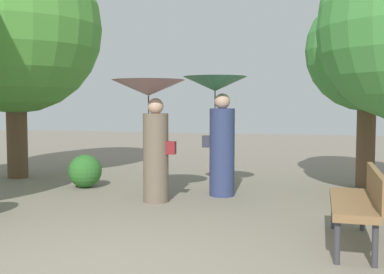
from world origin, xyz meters
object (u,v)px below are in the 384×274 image
at_px(park_bench, 360,199).
at_px(tree_near_left, 14,13).
at_px(tree_near_right, 368,38).
at_px(person_right, 218,117).
at_px(person_left, 152,116).

height_order(park_bench, tree_near_left, tree_near_left).
bearing_deg(tree_near_right, park_bench, -96.48).
bearing_deg(person_right, park_bench, -135.05).
relative_size(person_left, tree_near_left, 0.36).
height_order(person_right, tree_near_left, tree_near_left).
xyz_separation_m(person_left, person_right, (0.91, 0.74, -0.02)).
relative_size(person_right, park_bench, 1.31).
bearing_deg(park_bench, person_right, -138.85).
distance_m(person_right, tree_near_left, 4.92).
relative_size(park_bench, tree_near_right, 0.37).
xyz_separation_m(person_right, park_bench, (2.03, -2.39, -0.81)).
bearing_deg(person_left, park_bench, -114.66).
distance_m(person_left, tree_near_left, 4.32).
height_order(person_left, tree_near_left, tree_near_left).
height_order(person_left, person_right, person_right).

